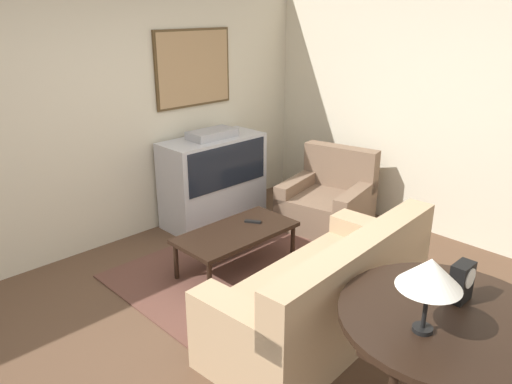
% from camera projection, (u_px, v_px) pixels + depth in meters
% --- Properties ---
extents(ground_plane, '(12.00, 12.00, 0.00)m').
position_uv_depth(ground_plane, '(254.00, 321.00, 4.02)').
color(ground_plane, brown).
extents(wall_back, '(12.00, 0.10, 2.70)m').
position_uv_depth(wall_back, '(107.00, 116.00, 4.98)').
color(wall_back, beige).
rests_on(wall_back, ground_plane).
extents(wall_right, '(0.06, 12.00, 2.70)m').
position_uv_depth(wall_right, '(433.00, 110.00, 5.27)').
color(wall_right, beige).
rests_on(wall_right, ground_plane).
extents(area_rug, '(2.04, 1.83, 0.01)m').
position_uv_depth(area_rug, '(239.00, 273.00, 4.73)').
color(area_rug, brown).
rests_on(area_rug, ground_plane).
extents(tv, '(1.21, 0.53, 1.09)m').
position_uv_depth(tv, '(214.00, 179.00, 5.75)').
color(tv, '#B7B7BC').
rests_on(tv, ground_plane).
extents(couch, '(2.00, 0.97, 0.87)m').
position_uv_depth(couch, '(326.00, 296.00, 3.79)').
color(couch, tan).
rests_on(couch, ground_plane).
extents(armchair, '(1.04, 1.04, 0.87)m').
position_uv_depth(armchair, '(328.00, 202.00, 5.70)').
color(armchair, brown).
rests_on(armchair, ground_plane).
extents(coffee_table, '(1.16, 0.58, 0.41)m').
position_uv_depth(coffee_table, '(236.00, 234.00, 4.69)').
color(coffee_table, black).
rests_on(coffee_table, ground_plane).
extents(console_table, '(1.23, 1.23, 0.76)m').
position_uv_depth(console_table, '(448.00, 325.00, 2.81)').
color(console_table, black).
rests_on(console_table, ground_plane).
extents(table_lamp, '(0.34, 0.34, 0.43)m').
position_uv_depth(table_lamp, '(430.00, 274.00, 2.54)').
color(table_lamp, black).
rests_on(table_lamp, console_table).
extents(mantel_clock, '(0.15, 0.10, 0.24)m').
position_uv_depth(mantel_clock, '(462.00, 282.00, 2.90)').
color(mantel_clock, black).
rests_on(mantel_clock, console_table).
extents(remote, '(0.12, 0.16, 0.02)m').
position_uv_depth(remote, '(253.00, 222.00, 4.85)').
color(remote, black).
rests_on(remote, coffee_table).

